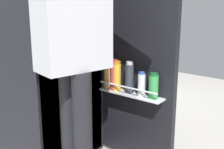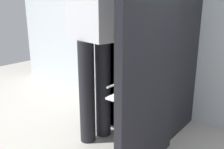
# 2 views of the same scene
# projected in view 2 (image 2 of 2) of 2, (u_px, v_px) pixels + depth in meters

# --- Properties ---
(ground_plane) EXTENTS (6.12, 6.12, 0.00)m
(ground_plane) POSITION_uv_depth(u_px,v_px,m) (110.00, 147.00, 1.88)
(ground_plane) COLOR #B7B2A8
(refrigerator) EXTENTS (0.68, 1.18, 1.69)m
(refrigerator) POSITION_uv_depth(u_px,v_px,m) (150.00, 30.00, 1.99)
(refrigerator) COLOR black
(refrigerator) RESTS_ON ground_plane
(person) EXTENTS (0.54, 0.78, 1.59)m
(person) POSITION_uv_depth(u_px,v_px,m) (95.00, 18.00, 1.76)
(person) COLOR black
(person) RESTS_ON ground_plane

